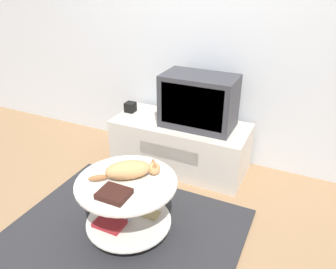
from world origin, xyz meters
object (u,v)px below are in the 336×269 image
(tv, at_px, (199,101))
(dvd_box, at_px, (114,194))
(cat, at_px, (130,170))
(speaker, at_px, (130,107))

(tv, xyz_separation_m, dvd_box, (-0.11, -1.27, -0.23))
(tv, height_order, dvd_box, tv)
(tv, relative_size, dvd_box, 3.33)
(tv, distance_m, cat, 1.05)
(cat, bearing_deg, tv, 43.87)
(dvd_box, bearing_deg, tv, 84.82)
(dvd_box, height_order, cat, cat)
(tv, height_order, speaker, tv)
(dvd_box, relative_size, cat, 0.47)
(speaker, distance_m, cat, 1.22)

